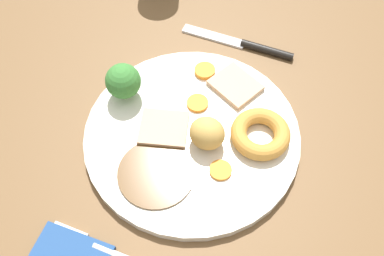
{
  "coord_description": "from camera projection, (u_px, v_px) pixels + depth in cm",
  "views": [
    {
      "loc": [
        -23.58,
        -16.26,
        52.51
      ],
      "look_at": [
        3.01,
        -3.0,
        6.0
      ],
      "focal_mm": 38.59,
      "sensor_mm": 36.0,
      "label": 1
    }
  ],
  "objects": [
    {
      "name": "carrot_coin_front",
      "position": [
        221.0,
        170.0,
        0.53
      ],
      "size": [
        2.91,
        2.91,
        0.43
      ],
      "primitive_type": "cylinder",
      "color": "orange",
      "rests_on": "dinner_plate"
    },
    {
      "name": "dinner_plate",
      "position": [
        192.0,
        135.0,
        0.57
      ],
      "size": [
        29.4,
        29.4,
        1.4
      ],
      "primitive_type": "cylinder",
      "color": "silver",
      "rests_on": "dining_table"
    },
    {
      "name": "meat_slice_under",
      "position": [
        235.0,
        85.0,
        0.6
      ],
      "size": [
        7.52,
        8.06,
        0.8
      ],
      "primitive_type": "cube",
      "rotation": [
        0.0,
        0.0,
        4.34
      ],
      "color": "tan",
      "rests_on": "dinner_plate"
    },
    {
      "name": "yorkshire_pudding",
      "position": [
        260.0,
        134.0,
        0.55
      ],
      "size": [
        7.97,
        7.97,
        2.17
      ],
      "primitive_type": "torus",
      "color": "#C68938",
      "rests_on": "dinner_plate"
    },
    {
      "name": "knife",
      "position": [
        247.0,
        45.0,
        0.66
      ],
      "size": [
        2.96,
        18.56,
        1.2
      ],
      "rotation": [
        0.0,
        0.0,
        1.65
      ],
      "color": "black",
      "rests_on": "dining_table"
    },
    {
      "name": "carrot_coin_side",
      "position": [
        204.0,
        71.0,
        0.61
      ],
      "size": [
        3.09,
        3.09,
        0.67
      ],
      "primitive_type": "cylinder",
      "color": "orange",
      "rests_on": "dinner_plate"
    },
    {
      "name": "dining_table",
      "position": [
        163.0,
        152.0,
        0.58
      ],
      "size": [
        120.0,
        84.0,
        3.6
      ],
      "primitive_type": "cube",
      "color": "brown",
      "rests_on": "ground"
    },
    {
      "name": "gravy_pool",
      "position": [
        156.0,
        173.0,
        0.53
      ],
      "size": [
        9.95,
        9.95,
        0.3
      ],
      "primitive_type": "cylinder",
      "color": "#563819",
      "rests_on": "dinner_plate"
    },
    {
      "name": "broccoli_floret",
      "position": [
        123.0,
        81.0,
        0.57
      ],
      "size": [
        4.97,
        4.97,
        5.61
      ],
      "color": "#8CB766",
      "rests_on": "dinner_plate"
    },
    {
      "name": "carrot_coin_back",
      "position": [
        197.0,
        103.0,
        0.58
      ],
      "size": [
        3.05,
        3.05,
        0.51
      ],
      "primitive_type": "cylinder",
      "color": "orange",
      "rests_on": "dinner_plate"
    },
    {
      "name": "roast_potato_left",
      "position": [
        207.0,
        133.0,
        0.53
      ],
      "size": [
        4.52,
        4.92,
        4.46
      ],
      "primitive_type": "ellipsoid",
      "rotation": [
        0.0,
        0.0,
        1.53
      ],
      "color": "tan",
      "rests_on": "dinner_plate"
    },
    {
      "name": "meat_slice_main",
      "position": [
        164.0,
        128.0,
        0.56
      ],
      "size": [
        7.55,
        8.03,
        0.8
      ],
      "primitive_type": "cube",
      "rotation": [
        0.0,
        0.0,
        5.07
      ],
      "color": "tan",
      "rests_on": "dinner_plate"
    },
    {
      "name": "fork",
      "position": [
        104.0,
        250.0,
        0.48
      ],
      "size": [
        2.81,
        15.32,
        0.9
      ],
      "rotation": [
        0.0,
        0.0,
        1.66
      ],
      "color": "silver",
      "rests_on": "dining_table"
    }
  ]
}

